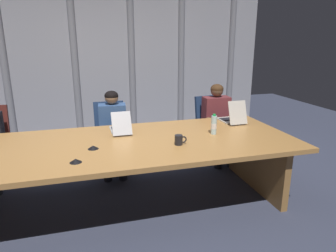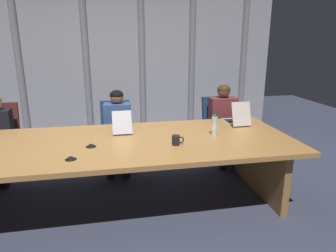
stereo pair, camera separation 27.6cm
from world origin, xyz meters
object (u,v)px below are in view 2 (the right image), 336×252
coffee_mug_near (176,140)px  person_left_mid (118,127)px  conference_mic_left_side (71,158)px  person_center (224,119)px  conference_mic_right_side (91,145)px  office_chair_left_end (2,149)px  laptop_left_mid (122,126)px  water_bottle_primary (214,126)px  office_chair_center (219,136)px  office_chair_left_mid (117,143)px  laptop_center (236,119)px

coffee_mug_near → person_left_mid: bearing=115.5°
conference_mic_left_side → person_center: bearing=34.5°
coffee_mug_near → conference_mic_right_side: (-0.88, 0.11, -0.03)m
office_chair_left_end → conference_mic_left_side: 1.96m
laptop_left_mid → person_left_mid: bearing=3.2°
water_bottle_primary → person_left_mid: bearing=138.7°
person_left_mid → coffee_mug_near: (0.57, -1.20, 0.16)m
person_center → conference_mic_left_side: (-2.05, -1.41, 0.10)m
office_chair_left_end → coffee_mug_near: 2.58m
person_center → conference_mic_left_side: 2.49m
water_bottle_primary → coffee_mug_near: 0.57m
office_chair_left_end → office_chair_center: bearing=91.0°
coffee_mug_near → office_chair_center: bearing=53.7°
office_chair_center → water_bottle_primary: water_bottle_primary is taller
conference_mic_left_side → office_chair_left_mid: bearing=73.8°
office_chair_center → water_bottle_primary: (-0.49, -1.11, 0.50)m
office_chair_left_mid → water_bottle_primary: 1.64m
laptop_left_mid → laptop_center: 1.49m
office_chair_left_end → conference_mic_left_side: (1.11, -1.57, 0.41)m
office_chair_left_mid → laptop_center: bearing=65.8°
laptop_center → person_center: 0.55m
laptop_left_mid → office_chair_left_end: 1.82m
laptop_left_mid → conference_mic_right_side: size_ratio=3.96×
person_left_mid → conference_mic_left_side: person_left_mid is taller
person_left_mid → office_chair_left_mid: bearing=-168.4°
person_left_mid → person_center: (1.58, 0.01, 0.02)m
conference_mic_left_side → conference_mic_right_side: (0.17, 0.32, 0.00)m
person_left_mid → conference_mic_right_side: person_left_mid is taller
laptop_left_mid → water_bottle_primary: laptop_left_mid is taller
office_chair_left_mid → conference_mic_left_side: size_ratio=8.67×
office_chair_center → water_bottle_primary: size_ratio=4.02×
office_chair_left_mid → office_chair_left_end: bearing=-90.3°
office_chair_left_end → office_chair_left_mid: bearing=91.0°
office_chair_left_mid → conference_mic_right_side: size_ratio=8.67×
person_center → coffee_mug_near: bearing=-38.4°
laptop_center → conference_mic_right_side: 1.91m
laptop_left_mid → conference_mic_left_side: bearing=148.5°
laptop_left_mid → office_chair_left_mid: laptop_left_mid is taller
office_chair_left_end → coffee_mug_near: size_ratio=7.45×
coffee_mug_near → laptop_center: bearing=35.1°
person_center → water_bottle_primary: person_center is taller
conference_mic_left_side → laptop_left_mid: bearing=59.0°
office_chair_left_mid → conference_mic_left_side: bearing=-16.4°
office_chair_center → conference_mic_right_side: (-1.88, -1.25, 0.41)m
conference_mic_right_side → office_chair_left_mid: bearing=77.0°
person_left_mid → person_center: size_ratio=0.97×
office_chair_left_end → person_center: 3.17m
office_chair_left_mid → water_bottle_primary: water_bottle_primary is taller
water_bottle_primary → conference_mic_left_side: water_bottle_primary is taller
office_chair_left_mid → person_center: 1.63m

